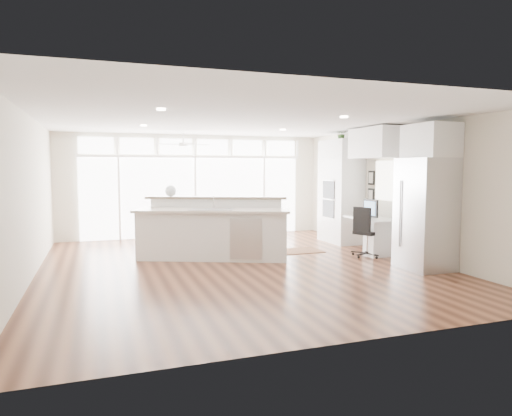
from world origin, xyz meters
name	(u,v)px	position (x,y,z in m)	size (l,w,h in m)	color
floor	(238,266)	(0.00, 0.00, -0.01)	(7.00, 8.00, 0.02)	#442215
ceiling	(238,120)	(0.00, 0.00, 2.70)	(7.00, 8.00, 0.02)	silver
wall_back	(195,186)	(0.00, 4.00, 1.35)	(7.00, 0.04, 2.70)	beige
wall_front	(352,214)	(0.00, -4.00, 1.35)	(7.00, 0.04, 2.70)	beige
wall_left	(28,198)	(-3.50, 0.00, 1.35)	(0.04, 8.00, 2.70)	beige
wall_right	(398,191)	(3.50, 0.00, 1.35)	(0.04, 8.00, 2.70)	beige
glass_wall	(195,197)	(0.00, 3.94, 1.05)	(5.80, 0.06, 2.08)	white
transom_row	(195,147)	(0.00, 3.94, 2.38)	(5.90, 0.06, 0.40)	white
desk_window	(388,181)	(3.46, 0.30, 1.55)	(0.04, 0.85, 0.85)	white
ceiling_fan	(183,140)	(-0.50, 2.80, 2.48)	(1.16, 1.16, 0.32)	white
recessed_lights	(235,122)	(0.00, 0.20, 2.68)	(3.40, 3.00, 0.02)	white
oven_cabinet	(341,191)	(3.17, 1.80, 1.25)	(0.64, 1.20, 2.50)	white
desk_nook	(373,235)	(3.13, 0.30, 0.38)	(0.72, 1.30, 0.76)	white
upper_cabinets	(377,143)	(3.17, 0.30, 2.35)	(0.64, 1.30, 0.64)	white
refrigerator	(425,214)	(3.11, -1.35, 1.00)	(0.76, 0.90, 2.00)	silver
fridge_cabinet	(431,141)	(3.17, -1.35, 2.30)	(0.64, 0.90, 0.60)	white
framed_photos	(371,187)	(3.46, 0.92, 1.40)	(0.06, 0.22, 0.80)	black
kitchen_island	(213,228)	(-0.28, 0.83, 0.61)	(3.09, 1.16, 1.23)	white
rug	(298,251)	(1.68, 1.00, 0.01)	(1.00, 0.72, 0.01)	#3B2013
office_chair	(368,232)	(2.77, -0.03, 0.51)	(0.53, 0.49, 1.02)	black
fishbowl	(171,191)	(-1.00, 1.56, 1.34)	(0.24, 0.24, 0.24)	white
monitor	(371,208)	(3.05, 0.30, 0.97)	(0.08, 0.50, 0.42)	black
keyboard	(364,218)	(2.88, 0.30, 0.77)	(0.13, 0.35, 0.02)	silver
potted_plant	(342,135)	(3.17, 1.80, 2.62)	(0.28, 0.31, 0.24)	#365F28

